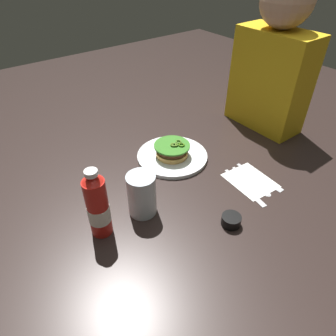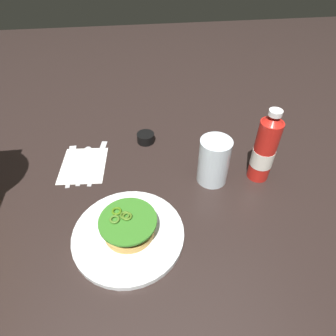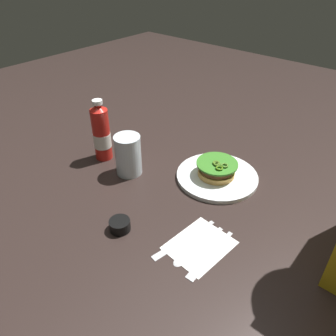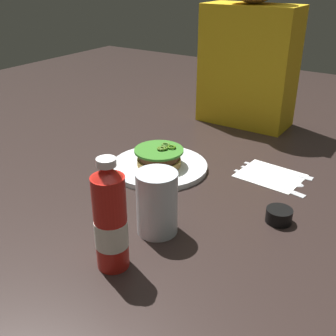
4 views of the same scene
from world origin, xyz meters
TOP-DOWN VIEW (x-y plane):
  - ground_plane at (0.00, 0.00)m, footprint 3.00×3.00m
  - dinner_plate at (-0.12, 0.12)m, footprint 0.26×0.26m
  - burger_sandwich at (-0.12, 0.12)m, footprint 0.13×0.13m
  - ketchup_bottle at (0.03, -0.26)m, footprint 0.06×0.06m
  - water_glass at (0.04, -0.12)m, footprint 0.09×0.09m
  - condiment_cup at (0.24, 0.05)m, footprint 0.06×0.06m
  - napkin at (0.15, 0.25)m, footprint 0.17×0.14m
  - butter_knife at (0.17, 0.20)m, footprint 0.20×0.05m
  - spoon_utensil at (0.17, 0.25)m, footprint 0.18×0.04m
  - fork_utensil at (0.17, 0.29)m, footprint 0.19×0.02m

SIDE VIEW (x-z plane):
  - ground_plane at x=0.00m, z-range 0.00..0.00m
  - napkin at x=0.15m, z-range 0.00..0.00m
  - butter_knife at x=0.17m, z-range 0.00..0.01m
  - spoon_utensil at x=0.17m, z-range 0.00..0.01m
  - fork_utensil at x=0.17m, z-range 0.00..0.01m
  - dinner_plate at x=-0.12m, z-range 0.00..0.01m
  - condiment_cup at x=0.24m, z-range 0.00..0.03m
  - burger_sandwich at x=-0.12m, z-range 0.01..0.06m
  - water_glass at x=0.04m, z-range 0.00..0.14m
  - ketchup_bottle at x=0.03m, z-range -0.01..0.21m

